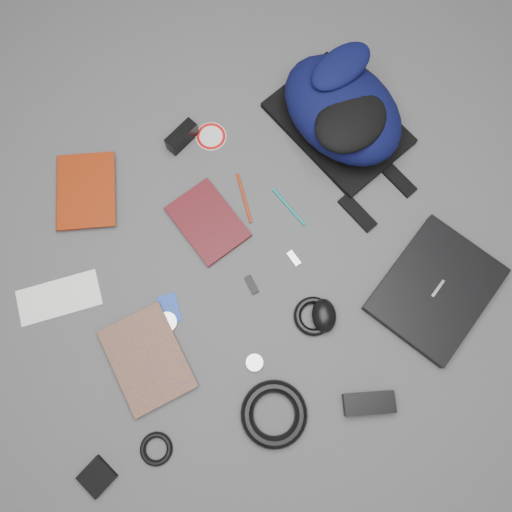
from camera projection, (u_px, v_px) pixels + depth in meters
name	position (u px, v px, depth m)	size (l,w,h in m)	color
ground	(256.00, 258.00, 1.40)	(4.00, 4.00, 0.00)	#4F4F51
backpack	(342.00, 110.00, 1.40)	(0.29, 0.43, 0.18)	black
laptop	(436.00, 289.00, 1.36)	(0.33, 0.26, 0.03)	black
textbook_red	(57.00, 193.00, 1.43)	(0.17, 0.23, 0.02)	maroon
comic_book	(116.00, 375.00, 1.31)	(0.18, 0.25, 0.02)	#C1660D
envelope	(59.00, 298.00, 1.37)	(0.22, 0.10, 0.00)	white
dvd_case	(208.00, 222.00, 1.41)	(0.15, 0.21, 0.02)	#3C0B0F
compact_camera	(182.00, 137.00, 1.45)	(0.10, 0.04, 0.06)	black
sticker_disc	(211.00, 137.00, 1.48)	(0.09, 0.09, 0.00)	silver
pen_teal	(289.00, 207.00, 1.43)	(0.01, 0.01, 0.14)	#0E7F78
pen_red	(244.00, 198.00, 1.43)	(0.01, 0.01, 0.15)	#A4290C
id_badge	(169.00, 309.00, 1.36)	(0.05, 0.08, 0.00)	#1539A2
usb_black	(252.00, 285.00, 1.37)	(0.02, 0.05, 0.01)	black
usb_silver	(294.00, 258.00, 1.39)	(0.02, 0.05, 0.01)	#B4B4B6
mouse	(324.00, 316.00, 1.33)	(0.07, 0.09, 0.05)	black
headphone_left	(167.00, 322.00, 1.35)	(0.05, 0.05, 0.01)	silver
headphone_right	(255.00, 363.00, 1.32)	(0.05, 0.05, 0.01)	#A5A5A7
cable_coil	(313.00, 316.00, 1.35)	(0.11, 0.11, 0.02)	black
power_brick	(369.00, 403.00, 1.29)	(0.13, 0.06, 0.03)	black
power_cord_coil	(274.00, 414.00, 1.28)	(0.17, 0.17, 0.03)	black
pouch	(97.00, 477.00, 1.25)	(0.07, 0.07, 0.02)	black
earbud_coil	(156.00, 449.00, 1.27)	(0.08, 0.08, 0.02)	black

